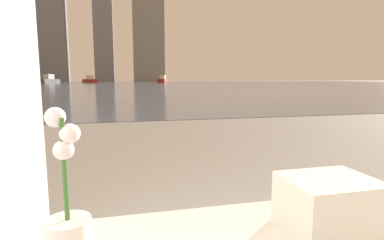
# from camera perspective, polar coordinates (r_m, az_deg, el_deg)

# --- Properties ---
(potted_orchid) EXTENTS (0.11, 0.11, 0.37)m
(potted_orchid) POSITION_cam_1_polar(r_m,az_deg,el_deg) (0.83, -22.64, -16.34)
(potted_orchid) COLOR silver
(potted_orchid) RESTS_ON bathtub
(towel_stack) EXTENTS (0.25, 0.21, 0.16)m
(towel_stack) POSITION_cam_1_polar(r_m,az_deg,el_deg) (0.98, 24.58, -14.53)
(towel_stack) COLOR silver
(towel_stack) RESTS_ON bathtub
(harbor_water) EXTENTS (180.00, 110.00, 0.01)m
(harbor_water) POSITION_cam_1_polar(r_m,az_deg,el_deg) (61.90, -13.01, 6.74)
(harbor_water) COLOR slate
(harbor_water) RESTS_ON ground_plane
(harbor_boat_0) EXTENTS (3.42, 5.63, 2.00)m
(harbor_boat_0) POSITION_cam_1_polar(r_m,az_deg,el_deg) (80.89, -5.59, 7.61)
(harbor_boat_0) COLOR maroon
(harbor_boat_0) RESTS_ON harbor_water
(harbor_boat_1) EXTENTS (3.86, 5.57, 1.98)m
(harbor_boat_1) POSITION_cam_1_polar(r_m,az_deg,el_deg) (72.90, -25.59, 6.86)
(harbor_boat_1) COLOR #4C4C51
(harbor_boat_1) RESTS_ON harbor_water
(harbor_boat_3) EXTENTS (4.22, 5.23, 1.91)m
(harbor_boat_3) POSITION_cam_1_polar(r_m,az_deg,el_deg) (83.98, -18.88, 7.22)
(harbor_boat_3) COLOR maroon
(harbor_boat_3) RESTS_ON harbor_water
(harbor_boat_5) EXTENTS (3.67, 5.20, 1.86)m
(harbor_boat_5) POSITION_cam_1_polar(r_m,az_deg,el_deg) (75.54, -30.21, 6.54)
(harbor_boat_5) COLOR maroon
(harbor_boat_5) RESTS_ON harbor_water
(skyline_tower_1) EXTENTS (11.37, 6.74, 53.86)m
(skyline_tower_1) POSITION_cam_1_polar(r_m,az_deg,el_deg) (123.02, -25.79, 19.26)
(skyline_tower_1) COLOR slate
(skyline_tower_1) RESTS_ON ground_plane
(skyline_tower_3) EXTENTS (11.35, 8.62, 37.63)m
(skyline_tower_3) POSITION_cam_1_polar(r_m,az_deg,el_deg) (119.75, -8.36, 16.32)
(skyline_tower_3) COLOR gray
(skyline_tower_3) RESTS_ON ground_plane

